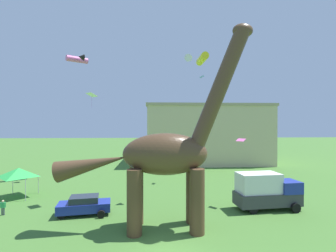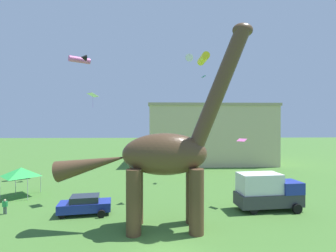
% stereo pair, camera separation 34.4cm
% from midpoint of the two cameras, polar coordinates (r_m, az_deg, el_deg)
% --- Properties ---
extents(dinosaur_sculpture, '(14.19, 3.01, 14.84)m').
position_cam_midpoint_polar(dinosaur_sculpture, '(18.06, -0.41, -6.42)').
color(dinosaur_sculpture, '#513823').
rests_on(dinosaur_sculpture, ground_plane).
extents(parked_sedan_left, '(4.43, 2.44, 1.55)m').
position_cam_midpoint_polar(parked_sedan_left, '(22.87, -17.97, -16.65)').
color(parked_sedan_left, navy).
rests_on(parked_sedan_left, ground_plane).
extents(parked_box_truck, '(5.79, 2.67, 3.20)m').
position_cam_midpoint_polar(parked_box_truck, '(24.31, 22.02, -13.57)').
color(parked_box_truck, '#38383D').
rests_on(parked_box_truck, ground_plane).
extents(person_near_flyer, '(0.47, 0.21, 1.24)m').
position_cam_midpoint_polar(person_near_flyer, '(25.67, -32.83, -14.91)').
color(person_near_flyer, '#2D3347').
rests_on(person_near_flyer, ground_plane).
extents(festival_canopy_tent, '(3.15, 3.15, 3.00)m').
position_cam_midpoint_polar(festival_canopy_tent, '(30.42, -30.18, -9.02)').
color(festival_canopy_tent, '#B2B2B7').
rests_on(festival_canopy_tent, ground_plane).
extents(kite_mid_right, '(0.96, 0.97, 0.25)m').
position_cam_midpoint_polar(kite_mid_right, '(24.24, 16.87, -3.08)').
color(kite_mid_right, pink).
extents(kite_near_low, '(2.95, 3.10, 0.87)m').
position_cam_midpoint_polar(kite_near_low, '(38.69, -19.10, 14.16)').
color(kite_near_low, pink).
extents(kite_apex, '(0.74, 0.90, 0.28)m').
position_cam_midpoint_polar(kite_apex, '(34.24, 8.43, 11.09)').
color(kite_apex, '#287AE5').
extents(kite_mid_left, '(1.30, 1.32, 1.43)m').
position_cam_midpoint_polar(kite_mid_left, '(25.44, -16.40, 6.79)').
color(kite_mid_left, white).
extents(kite_high_right, '(2.33, 2.75, 0.80)m').
position_cam_midpoint_polar(kite_high_right, '(26.66, 7.73, 14.96)').
color(kite_high_right, yellow).
extents(background_building_block, '(23.10, 13.59, 11.16)m').
position_cam_midpoint_polar(background_building_block, '(50.12, 9.32, -1.72)').
color(background_building_block, '#CCB78E').
rests_on(background_building_block, ground_plane).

